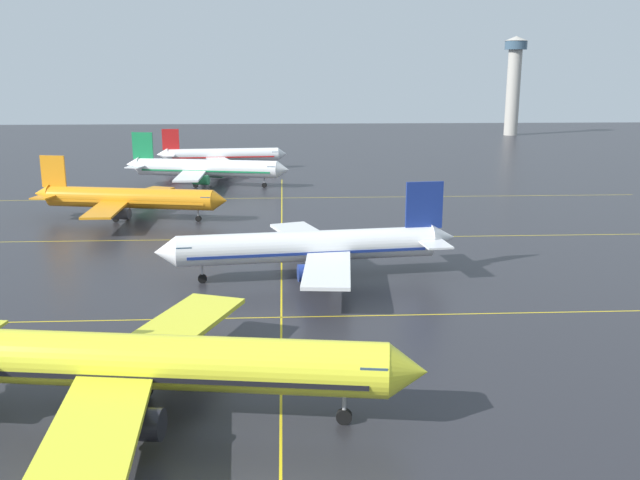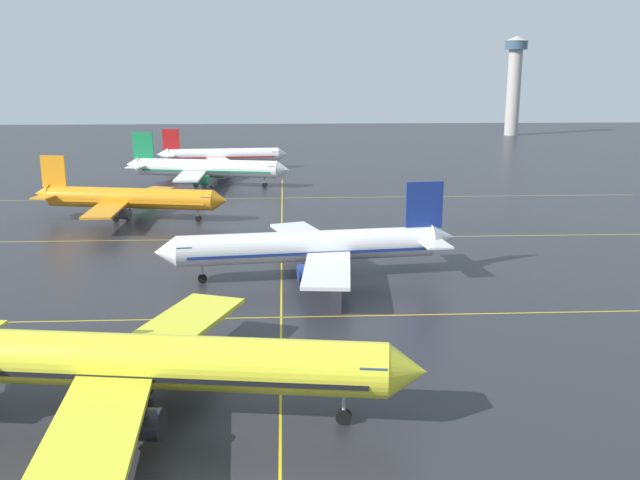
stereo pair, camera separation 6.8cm
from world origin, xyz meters
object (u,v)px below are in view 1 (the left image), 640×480
Objects in this scene: airliner_second_row at (311,246)px; airliner_far_right_stand at (222,155)px; airliner_third_row at (128,198)px; airliner_far_left_stand at (205,168)px; airliner_front_gate at (150,362)px; control_tower at (514,78)px.

airliner_second_row is 1.11× the size of airliner_far_right_stand.
airliner_far_left_stand reaches higher than airliner_third_row.
control_tower is (98.74, 222.71, 17.58)m from airliner_front_gate.
control_tower is at bearing 66.09° from airliner_front_gate.
control_tower reaches higher than airliner_front_gate.
airliner_far_right_stand is (10.44, 61.90, -0.10)m from airliner_third_row.
control_tower is at bearing 48.20° from airliner_far_left_stand.
airliner_front_gate reaches higher than airliner_second_row.
airliner_far_right_stand is 0.89× the size of control_tower.
airliner_far_right_stand is at bearing 92.64° from airliner_front_gate.
airliner_third_row is (-29.42, 35.51, -0.27)m from airliner_second_row.
airliner_far_left_stand reaches higher than airliner_second_row.
airliner_front_gate is 104.36m from airliner_far_left_stand.
airliner_third_row is at bearing -104.88° from airliner_far_left_stand.
airliner_front_gate is 36.39m from airliner_second_row.
airliner_second_row is 1.00× the size of airliner_far_left_stand.
airliner_far_right_stand is (-18.98, 97.41, -0.37)m from airliner_second_row.
airliner_third_row reaches higher than airliner_far_right_stand.
airliner_front_gate is 1.04× the size of control_tower.
airliner_third_row is 1.02× the size of airliner_far_right_stand.
airliner_third_row is at bearing 129.64° from airliner_second_row.
airliner_second_row is 1.08× the size of airliner_third_row.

